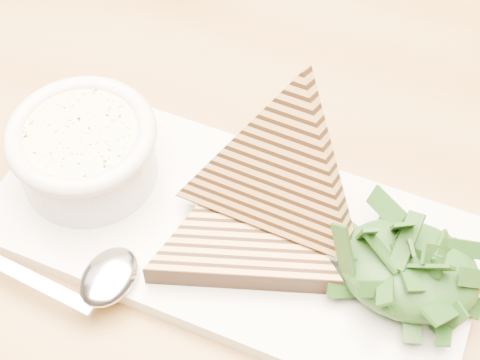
% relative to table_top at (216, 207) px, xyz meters
% --- Properties ---
extents(floor, '(6.00, 6.00, 0.00)m').
position_rel_table_top_xyz_m(floor, '(-0.03, 0.17, -0.73)').
color(floor, '#615C57').
rests_on(floor, ground).
extents(table_top, '(1.28, 0.87, 0.04)m').
position_rel_table_top_xyz_m(table_top, '(0.00, 0.00, 0.00)').
color(table_top, olive).
rests_on(table_top, ground).
extents(platter, '(0.38, 0.19, 0.02)m').
position_rel_table_top_xyz_m(platter, '(0.03, -0.04, 0.03)').
color(platter, white).
rests_on(platter, table_top).
extents(soup_bowl, '(0.11, 0.11, 0.04)m').
position_rel_table_top_xyz_m(soup_bowl, '(-0.10, -0.02, 0.06)').
color(soup_bowl, white).
rests_on(soup_bowl, platter).
extents(soup, '(0.09, 0.09, 0.01)m').
position_rel_table_top_xyz_m(soup, '(-0.10, -0.02, 0.08)').
color(soup, beige).
rests_on(soup, soup_bowl).
extents(bowl_rim, '(0.11, 0.11, 0.01)m').
position_rel_table_top_xyz_m(bowl_rim, '(-0.10, -0.02, 0.08)').
color(bowl_rim, white).
rests_on(bowl_rim, soup_bowl).
extents(sandwich_flat, '(0.20, 0.20, 0.02)m').
position_rel_table_top_xyz_m(sandwich_flat, '(0.04, -0.04, 0.05)').
color(sandwich_flat, tan).
rests_on(sandwich_flat, platter).
extents(sandwich_lean, '(0.18, 0.17, 0.18)m').
position_rel_table_top_xyz_m(sandwich_lean, '(0.05, -0.01, 0.09)').
color(sandwich_lean, tan).
rests_on(sandwich_lean, sandwich_flat).
extents(salad_base, '(0.10, 0.08, 0.04)m').
position_rel_table_top_xyz_m(salad_base, '(0.16, -0.04, 0.05)').
color(salad_base, black).
rests_on(salad_base, platter).
extents(arugula_pile, '(0.11, 0.10, 0.05)m').
position_rel_table_top_xyz_m(arugula_pile, '(0.16, -0.04, 0.06)').
color(arugula_pile, '#326723').
rests_on(arugula_pile, platter).
extents(spoon_bowl, '(0.05, 0.06, 0.01)m').
position_rel_table_top_xyz_m(spoon_bowl, '(-0.04, -0.11, 0.04)').
color(spoon_bowl, silver).
rests_on(spoon_bowl, platter).
extents(spoon_handle, '(0.13, 0.03, 0.00)m').
position_rel_table_top_xyz_m(spoon_handle, '(-0.11, -0.12, 0.04)').
color(spoon_handle, silver).
rests_on(spoon_handle, platter).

